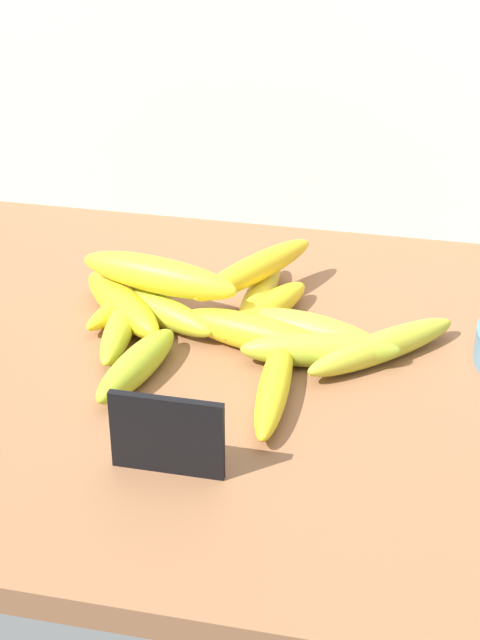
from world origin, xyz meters
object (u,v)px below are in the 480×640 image
banana_11 (279,386)px  chalkboard_sign (167,438)px  banana_2 (153,307)px  banana_5 (120,328)px  banana_1 (137,365)px  banana_13 (158,275)px  banana_3 (255,333)px  banana_6 (321,350)px  banana_12 (255,269)px  banana_8 (382,346)px  banana_0 (260,293)px  banana_7 (265,311)px  banana_4 (314,332)px  banana_9 (138,295)px  banana_10 (122,304)px

banana_11 → chalkboard_sign: bearing=-119.8°
banana_2 → chalkboard_sign: bearing=-70.5°
banana_5 → banana_1: bearing=-59.6°
banana_1 → banana_13: size_ratio=0.76×
banana_3 → banana_6: (7.77, -1.76, -0.19)cm
banana_1 → banana_12: banana_12 is taller
banana_2 → banana_8: banana_2 is taller
banana_8 → banana_13: bearing=172.5°
banana_3 → banana_5: bearing=-175.1°
banana_0 → banana_12: size_ratio=0.86×
banana_1 → banana_6: bearing=20.7°
banana_7 → banana_8: 15.46cm
banana_1 → banana_6: (19.15, 7.22, 0.06)cm
banana_4 → banana_11: (-2.09, -11.14, -0.46)cm
banana_6 → banana_8: (6.67, 2.58, -0.19)cm
banana_0 → banana_2: bearing=-149.4°
banana_11 → banana_12: 21.40cm
banana_2 → banana_11: 22.17cm
banana_12 → banana_9: bearing=-164.8°
banana_1 → banana_3: size_ratio=0.83×
banana_2 → banana_7: banana_2 is taller
banana_2 → banana_11: size_ratio=0.97×
banana_0 → banana_9: (-14.67, -3.92, 0.01)cm
banana_13 → banana_10: bearing=-167.4°
banana_0 → banana_8: 18.90cm
banana_5 → banana_7: bearing=25.3°
banana_1 → banana_2: 12.99cm
banana_4 → banana_0: bearing=131.9°
chalkboard_sign → banana_8: bearing=53.4°
banana_4 → banana_10: size_ratio=0.96×
banana_2 → banana_0: bearing=30.6°
banana_7 → banana_10: size_ratio=0.92×
chalkboard_sign → banana_4: (10.20, 25.33, -1.75)cm
chalkboard_sign → banana_10: size_ratio=0.62×
banana_7 → banana_1: bearing=-126.8°
banana_5 → banana_8: (30.30, 2.17, 0.12)cm
banana_5 → banana_9: bearing=92.8°
banana_11 → banana_5: bearing=158.4°
banana_1 → banana_7: size_ratio=0.95×
banana_0 → banana_11: (6.02, -20.19, 0.05)cm
banana_10 → banana_13: (4.40, 0.98, 3.91)cm
banana_10 → banana_12: size_ratio=0.85×
banana_13 → banana_8: bearing=-7.5°
banana_12 → banana_1: bearing=-114.8°
banana_2 → banana_10: (-3.72, -0.47, 0.21)cm
banana_4 → banana_12: banana_12 is taller
banana_8 → banana_11: 14.29cm
banana_8 → banana_13: (-27.12, 3.55, 4.29)cm
chalkboard_sign → banana_11: chalkboard_sign is taller
banana_10 → banana_2: bearing=7.1°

